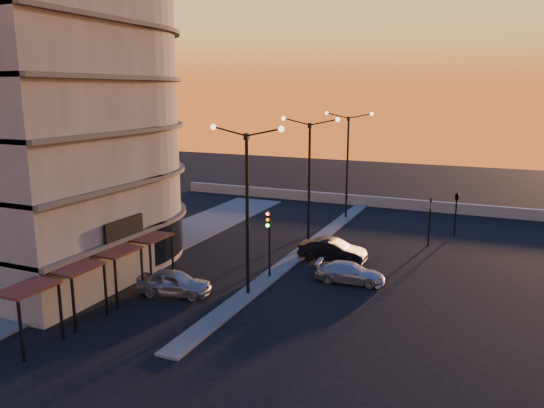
{
  "coord_description": "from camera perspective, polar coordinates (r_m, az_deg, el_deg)",
  "views": [
    {
      "loc": [
        12.54,
        -25.27,
        11.27
      ],
      "look_at": [
        -1.32,
        6.39,
        3.87
      ],
      "focal_mm": 35.0,
      "sensor_mm": 36.0,
      "label": 1
    }
  ],
  "objects": [
    {
      "name": "ground",
      "position": [
        30.38,
        -2.59,
        -9.71
      ],
      "size": [
        120.0,
        120.0,
        0.0
      ],
      "primitive_type": "plane",
      "color": "black",
      "rests_on": "ground"
    },
    {
      "name": "sidewalk_west",
      "position": [
        38.9,
        -13.99,
        -5.04
      ],
      "size": [
        5.0,
        40.0,
        0.12
      ],
      "primitive_type": "cube",
      "color": "#464644",
      "rests_on": "ground"
    },
    {
      "name": "median",
      "position": [
        39.07,
        3.91,
        -4.62
      ],
      "size": [
        1.2,
        36.0,
        0.12
      ],
      "primitive_type": "cube",
      "color": "#464644",
      "rests_on": "ground"
    },
    {
      "name": "parapet",
      "position": [
        53.44,
        11.77,
        0.19
      ],
      "size": [
        44.0,
        0.5,
        1.0
      ],
      "primitive_type": "cube",
      "color": "slate",
      "rests_on": "ground"
    },
    {
      "name": "building",
      "position": [
        36.67,
        -23.28,
        12.12
      ],
      "size": [
        14.35,
        17.08,
        25.0
      ],
      "color": "#66615A",
      "rests_on": "ground"
    },
    {
      "name": "streetlamp_near",
      "position": [
        28.77,
        -2.7,
        0.68
      ],
      "size": [
        4.32,
        0.32,
        9.51
      ],
      "color": "black",
      "rests_on": "ground"
    },
    {
      "name": "streetlamp_mid",
      "position": [
        37.86,
        4.03,
        3.42
      ],
      "size": [
        4.32,
        0.32,
        9.51
      ],
      "color": "black",
      "rests_on": "ground"
    },
    {
      "name": "streetlamp_far",
      "position": [
        47.31,
        8.13,
        5.07
      ],
      "size": [
        4.32,
        0.32,
        9.51
      ],
      "color": "black",
      "rests_on": "ground"
    },
    {
      "name": "traffic_light_main",
      "position": [
        31.93,
        -0.36,
        -3.14
      ],
      "size": [
        0.28,
        0.44,
        4.25
      ],
      "color": "black",
      "rests_on": "ground"
    },
    {
      "name": "signal_east_a",
      "position": [
        40.62,
        16.58,
        -1.73
      ],
      "size": [
        0.13,
        0.16,
        3.6
      ],
      "color": "black",
      "rests_on": "ground"
    },
    {
      "name": "signal_east_b",
      "position": [
        44.14,
        19.27,
        0.73
      ],
      "size": [
        0.42,
        1.99,
        3.6
      ],
      "color": "black",
      "rests_on": "ground"
    },
    {
      "name": "car_hatchback",
      "position": [
        30.61,
        -10.49,
        -8.31
      ],
      "size": [
        4.44,
        2.47,
        1.43
      ],
      "primitive_type": "imported",
      "rotation": [
        0.0,
        0.0,
        1.77
      ],
      "color": "#95959C",
      "rests_on": "ground"
    },
    {
      "name": "car_sedan",
      "position": [
        36.09,
        6.52,
        -4.96
      ],
      "size": [
        4.52,
        1.58,
        1.49
      ],
      "primitive_type": "imported",
      "rotation": [
        0.0,
        0.0,
        1.57
      ],
      "color": "black",
      "rests_on": "ground"
    },
    {
      "name": "car_wagon",
      "position": [
        32.36,
        8.4,
        -7.31
      ],
      "size": [
        4.24,
        1.94,
        1.2
      ],
      "primitive_type": "imported",
      "rotation": [
        0.0,
        0.0,
        1.63
      ],
      "color": "#A5A7AD",
      "rests_on": "ground"
    }
  ]
}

